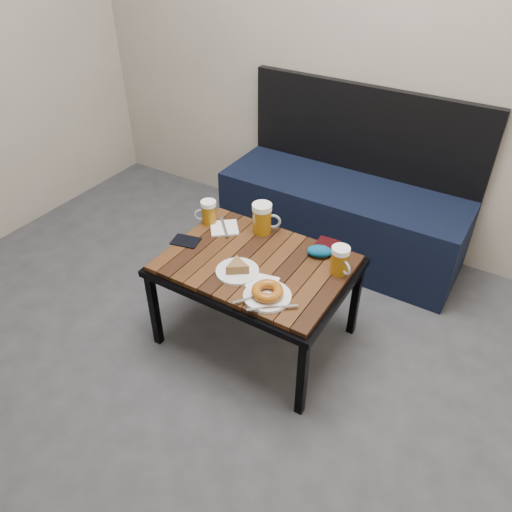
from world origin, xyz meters
The scene contains 13 objects.
ground centered at (0.00, 0.00, 0.00)m, with size 4.00×4.00×0.00m, color #2D2D30.
bench centered at (-0.11, 1.76, 0.27)m, with size 1.40×0.50×0.95m.
cafe_table centered at (-0.16, 0.85, 0.43)m, with size 0.84×0.62×0.47m.
beer_mug_left centered at (-0.52, 1.00, 0.53)m, with size 0.11×0.10×0.12m.
beer_mug_centre centered at (-0.25, 1.07, 0.55)m, with size 0.14×0.12×0.15m.
beer_mug_right centered at (0.19, 0.97, 0.54)m, with size 0.12×0.10×0.13m.
plate_pie centered at (-0.18, 0.74, 0.49)m, with size 0.19×0.19×0.05m.
plate_bagel centered at (0.01, 0.67, 0.49)m, with size 0.24×0.22×0.05m.
napkin_left centered at (-0.43, 1.00, 0.48)m, with size 0.18×0.18×0.01m.
napkin_right centered at (-0.05, 0.74, 0.48)m, with size 0.14×0.13×0.01m.
passport_navy centered at (-0.52, 0.81, 0.48)m, with size 0.09×0.13×0.01m, color black.
passport_burgundy centered at (0.06, 1.11, 0.48)m, with size 0.10×0.14×0.01m, color black.
knit_pouch centered at (0.06, 1.04, 0.50)m, with size 0.11×0.07×0.05m, color navy.
Camera 1 is at (0.76, -0.65, 1.81)m, focal length 35.00 mm.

